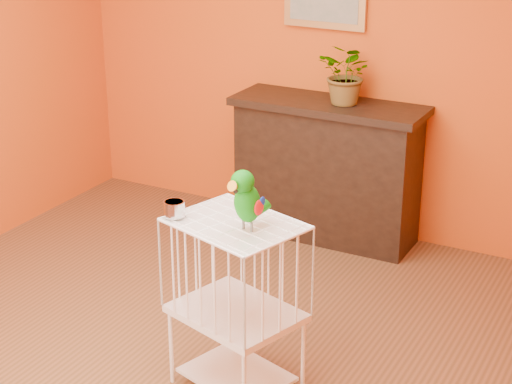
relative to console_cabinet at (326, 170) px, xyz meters
The scene contains 7 objects.
ground 2.08m from the console_cabinet, 94.06° to the right, with size 4.50×4.50×0.00m, color brown.
room_shell 2.28m from the console_cabinet, 94.06° to the right, with size 4.50×4.50×4.50m.
console_cabinet is the anchor object (origin of this frame).
potted_plant 0.69m from the console_cabinet, ahead, with size 0.39×0.43×0.34m, color #26722D.
birdcage 2.05m from the console_cabinet, 79.39° to the right, with size 0.73×0.64×0.96m.
feed_cup 2.15m from the console_cabinet, 88.01° to the right, with size 0.11×0.11×0.08m, color silver.
parrot 2.20m from the console_cabinet, 77.13° to the right, with size 0.16×0.29×0.32m.
Camera 1 is at (2.43, -3.37, 2.65)m, focal length 60.00 mm.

